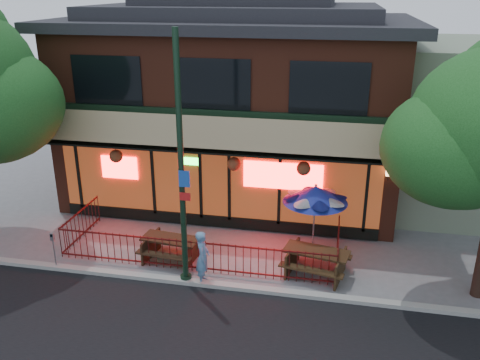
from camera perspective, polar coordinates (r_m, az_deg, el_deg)
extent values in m
plane|color=gray|center=(15.20, -5.62, -10.46)|extent=(80.00, 80.00, 0.00)
cube|color=#999993|center=(14.76, -6.19, -11.24)|extent=(80.00, 0.25, 0.12)
cube|color=maroon|center=(20.50, -0.16, 7.87)|extent=(12.00, 8.00, 6.50)
cube|color=#59230F|center=(17.22, -2.80, -0.33)|extent=(11.00, 0.06, 2.60)
cube|color=#FF0C0C|center=(16.60, 4.83, 0.45)|extent=(2.60, 0.04, 0.90)
cube|color=#FF0C0C|center=(18.11, -13.38, 1.38)|extent=(1.30, 0.04, 0.80)
cube|color=tan|center=(16.17, -3.33, 5.34)|extent=(12.20, 1.33, 1.26)
cube|color=black|center=(17.53, -14.71, 10.78)|extent=(2.40, 0.06, 1.60)
cube|color=black|center=(16.30, -3.01, 10.70)|extent=(2.40, 0.06, 1.60)
cube|color=black|center=(15.82, 9.94, 10.10)|extent=(2.40, 0.06, 1.60)
cube|color=black|center=(17.75, -2.75, -4.58)|extent=(11.00, 0.12, 0.40)
cube|color=#FFC672|center=(16.37, 16.39, 1.02)|extent=(0.18, 0.18, 0.32)
cube|color=slate|center=(21.26, 24.78, 5.72)|extent=(6.00, 7.00, 6.00)
cube|color=#4E1110|center=(14.90, -5.53, -6.94)|extent=(8.40, 0.04, 0.04)
cube|color=#4E1110|center=(15.30, -5.42, -9.69)|extent=(8.40, 0.04, 0.04)
cube|color=#4E1110|center=(17.53, -17.60, -3.44)|extent=(0.04, 2.60, 0.04)
cube|color=#4E1110|center=(15.51, 11.02, -6.06)|extent=(0.04, 2.60, 0.04)
cylinder|color=#4E1110|center=(15.11, -5.47, -8.45)|extent=(0.02, 0.02, 1.00)
cylinder|color=black|center=(13.35, -6.63, 1.58)|extent=(0.16, 0.16, 7.00)
cylinder|color=black|center=(14.82, -6.08, -10.91)|extent=(0.32, 0.32, 0.20)
cube|color=#194CB2|center=(13.28, -6.28, 0.12)|extent=(0.30, 0.02, 0.45)
cube|color=red|center=(13.47, -6.20, -1.87)|extent=(0.30, 0.02, 0.22)
cube|color=#321F12|center=(16.10, -9.96, -7.31)|extent=(0.19, 1.26, 0.72)
cube|color=#321F12|center=(15.57, -5.44, -8.10)|extent=(0.19, 1.26, 0.72)
cube|color=#321F12|center=(15.65, -7.80, -6.55)|extent=(1.82, 0.91, 0.06)
cube|color=#321F12|center=(15.37, -8.59, -8.38)|extent=(1.77, 0.46, 0.05)
cube|color=#321F12|center=(16.21, -6.96, -6.64)|extent=(1.77, 0.46, 0.05)
cube|color=#3A2714|center=(15.24, 5.88, -8.72)|extent=(0.33, 1.32, 0.76)
cube|color=#3A2714|center=(14.96, 11.21, -9.66)|extent=(0.33, 1.32, 0.76)
cube|color=#3A2714|center=(14.90, 8.59, -7.93)|extent=(1.96, 1.12, 0.06)
cube|color=#3A2714|center=(14.57, 7.95, -10.00)|extent=(1.87, 0.65, 0.05)
cube|color=#3A2714|center=(15.53, 9.06, -7.99)|extent=(1.87, 0.65, 0.05)
cylinder|color=gray|center=(16.04, 8.30, -4.56)|extent=(0.05, 0.05, 2.09)
cone|color=navy|center=(15.68, 8.47, -1.58)|extent=(1.99, 2.00, 0.52)
sphere|color=gray|center=(15.57, 8.52, -0.61)|extent=(0.09, 0.09, 0.09)
imported|color=#5884B0|center=(14.38, -4.20, -8.67)|extent=(0.47, 0.64, 1.60)
cylinder|color=#9A9BA2|center=(16.12, -20.08, -7.84)|extent=(0.04, 0.04, 0.96)
cube|color=#9A9BA2|center=(15.85, -20.34, -5.99)|extent=(0.11, 0.09, 0.24)
cube|color=black|center=(15.80, -20.44, -5.89)|extent=(0.07, 0.01, 0.09)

